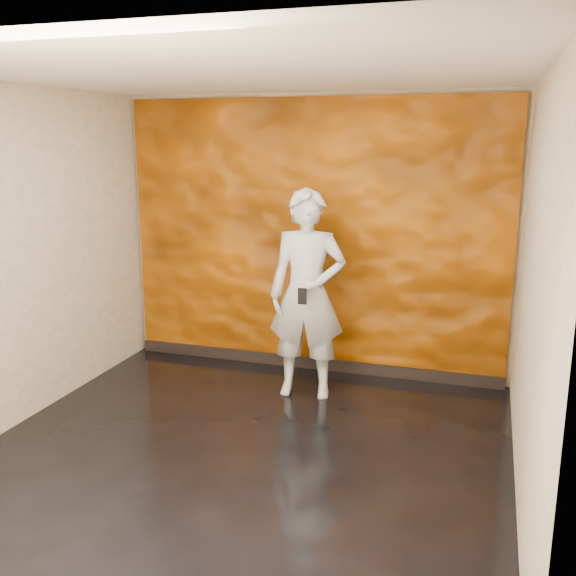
# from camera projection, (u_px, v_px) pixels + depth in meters

# --- Properties ---
(room) EXTENTS (4.02, 4.02, 2.81)m
(room) POSITION_uv_depth(u_px,v_px,m) (240.00, 275.00, 4.65)
(room) COLOR black
(room) RESTS_ON ground
(feature_wall) EXTENTS (3.90, 0.06, 2.75)m
(feature_wall) POSITION_uv_depth(u_px,v_px,m) (312.00, 238.00, 6.47)
(feature_wall) COLOR #BF5A01
(feature_wall) RESTS_ON ground
(baseboard) EXTENTS (3.90, 0.04, 0.12)m
(baseboard) POSITION_uv_depth(u_px,v_px,m) (310.00, 363.00, 6.74)
(baseboard) COLOR black
(baseboard) RESTS_ON ground
(man) EXTENTS (0.76, 0.55, 1.93)m
(man) POSITION_uv_depth(u_px,v_px,m) (307.00, 294.00, 5.87)
(man) COLOR #9CA3AC
(man) RESTS_ON ground
(phone) EXTENTS (0.08, 0.02, 0.15)m
(phone) POSITION_uv_depth(u_px,v_px,m) (302.00, 296.00, 5.59)
(phone) COLOR black
(phone) RESTS_ON man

